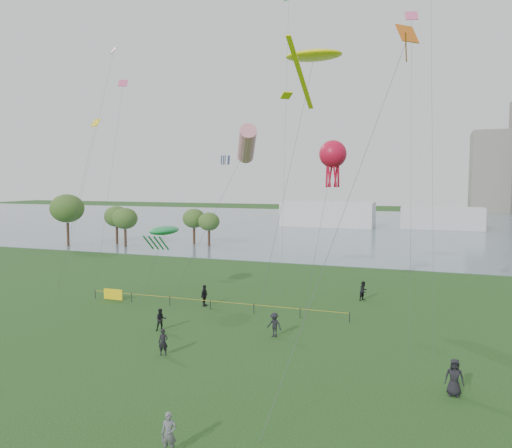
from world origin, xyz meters
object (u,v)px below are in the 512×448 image
(kite_stingray, at_px, (313,56))
(kite_octopus, at_px, (333,155))
(kite_flyer, at_px, (169,434))
(fence, at_px, (149,298))

(kite_stingray, xyz_separation_m, kite_octopus, (1.32, 2.20, -7.99))
(kite_octopus, bearing_deg, kite_flyer, -76.03)
(kite_flyer, height_order, kite_stingray, kite_stingray)
(kite_flyer, relative_size, kite_octopus, 0.12)
(fence, bearing_deg, kite_flyer, -56.50)
(kite_stingray, bearing_deg, kite_flyer, -72.49)
(kite_flyer, relative_size, kite_stingray, 0.08)
(kite_octopus, bearing_deg, fence, -145.34)
(fence, xyz_separation_m, kite_stingray, (14.35, 2.75, 20.83))
(fence, height_order, kite_stingray, kite_stingray)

